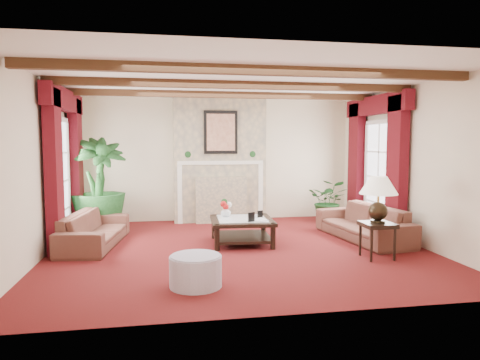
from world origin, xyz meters
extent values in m
plane|color=#4D0D0F|center=(0.00, 0.00, 0.00)|extent=(6.00, 6.00, 0.00)
plane|color=white|center=(0.00, 0.00, 2.70)|extent=(6.00, 6.00, 0.00)
cube|color=beige|center=(0.00, 2.75, 1.35)|extent=(6.00, 0.02, 2.70)
cube|color=beige|center=(-3.00, 0.00, 1.35)|extent=(0.02, 5.50, 2.70)
cube|color=beige|center=(3.00, 0.00, 1.35)|extent=(0.02, 5.50, 2.70)
imported|color=black|center=(-2.36, 0.61, 0.38)|extent=(2.06, 1.04, 0.75)
imported|color=black|center=(2.31, 0.30, 0.41)|extent=(2.23, 1.13, 0.81)
imported|color=black|center=(-2.45, 1.78, 0.52)|extent=(2.50, 2.66, 1.03)
imported|color=black|center=(2.33, 2.01, 0.36)|extent=(1.66, 1.67, 0.73)
cylinder|color=#A49BB0|center=(-0.82, -1.73, 0.18)|extent=(0.63, 0.63, 0.37)
imported|color=silver|center=(-0.13, 0.60, 0.52)|extent=(0.30, 0.31, 0.18)
imported|color=black|center=(0.29, 0.11, 0.56)|extent=(0.21, 0.12, 0.27)
camera|label=1|loc=(-1.14, -6.77, 1.73)|focal=32.00mm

